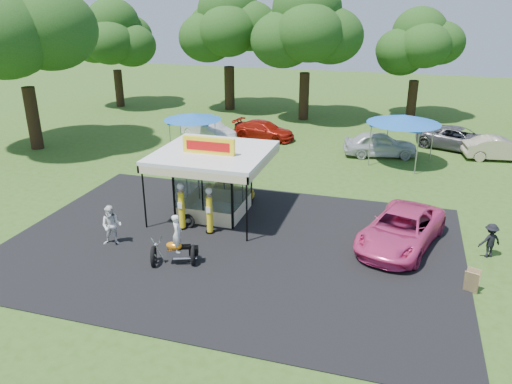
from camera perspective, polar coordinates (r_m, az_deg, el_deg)
ground at (r=21.03m, az=-4.54°, el=-8.41°), size 120.00×120.00×0.00m
asphalt_apron at (r=22.67m, az=-2.72°, el=-5.97°), size 20.00×14.00×0.04m
gas_station_kiosk at (r=25.17m, az=-4.84°, el=1.24°), size 5.40×5.40×4.18m
gas_pump_left at (r=23.90m, az=-8.51°, el=-1.75°), size 0.44×0.44×2.35m
gas_pump_right at (r=23.34m, az=-5.33°, el=-2.27°), size 0.43×0.43×2.29m
motorcycle at (r=20.94m, az=-9.12°, el=-5.95°), size 2.05×1.50×2.33m
spare_tires at (r=24.36m, az=-7.80°, el=-3.33°), size 0.80×0.55×0.66m
a_frame_sign at (r=20.70m, az=23.43°, el=-9.33°), size 0.56×0.61×0.93m
kiosk_car at (r=27.56m, az=-3.10°, el=0.21°), size 2.82×1.13×0.96m
pink_sedan at (r=23.10m, az=16.23°, el=-4.12°), size 4.26×6.36×1.62m
spectator_west at (r=23.16m, az=-16.18°, el=-3.71°), size 1.07×0.94×1.87m
spectator_east_a at (r=23.54m, az=25.18°, el=-5.03°), size 1.14×0.98×1.53m
bg_car_a at (r=39.05m, az=-5.51°, el=7.08°), size 5.22×3.98×1.65m
bg_car_b at (r=39.25m, az=0.93°, el=7.07°), size 5.17×2.87×1.42m
bg_car_c at (r=35.95m, az=13.99°, el=5.32°), size 5.31×3.05×1.70m
bg_car_d at (r=39.34m, az=22.16°, el=5.66°), size 6.37×4.60×1.61m
bg_car_e at (r=37.94m, az=26.08°, el=4.47°), size 4.91×2.35×1.55m
tent_west at (r=35.76m, az=-7.27°, el=8.54°), size 4.05×4.05×2.83m
tent_east at (r=34.07m, az=16.54°, el=7.95°), size 4.75×4.75×3.32m
oak_far_a at (r=52.68m, az=-15.89°, el=16.34°), size 8.58×8.58×10.17m
oak_far_b at (r=49.36m, az=-3.17°, el=17.81°), size 9.65×9.65×11.51m
oak_far_c at (r=45.15m, az=5.76°, el=17.60°), size 10.03×10.03×11.83m
oak_far_d at (r=47.82m, az=17.99°, el=15.17°), size 7.97×7.97×9.49m
oak_near at (r=39.02m, az=-25.53°, el=16.37°), size 11.55×11.55×13.30m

